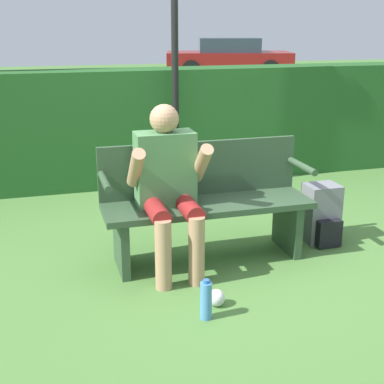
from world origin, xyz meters
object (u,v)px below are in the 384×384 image
person_seated (168,181)px  parked_car (228,58)px  park_bench (206,201)px  backpack (322,215)px  water_bottle (206,300)px  signpost (175,22)px

person_seated → parked_car: bearing=68.7°
park_bench → person_seated: size_ratio=1.31×
park_bench → backpack: 1.01m
backpack → water_bottle: backpack is taller
water_bottle → parked_car: parked_car is taller
park_bench → water_bottle: park_bench is taller
signpost → parked_car: bearing=67.9°
backpack → parked_car: (4.04, 13.54, 0.38)m
signpost → parked_car: signpost is taller
park_bench → signpost: size_ratio=0.51×
signpost → parked_car: size_ratio=0.68×
park_bench → backpack: bearing=1.3°
backpack → signpost: 2.38m
parked_car → person_seated: bearing=-96.4°
person_seated → signpost: bearing=74.2°
park_bench → backpack: park_bench is taller
person_seated → backpack: bearing=5.9°
person_seated → signpost: (0.52, 1.82, 1.05)m
water_bottle → parked_car: (5.29, 14.43, 0.48)m
parked_car → backpack: bearing=-91.7°
person_seated → backpack: size_ratio=2.47×
person_seated → water_bottle: size_ratio=4.58×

